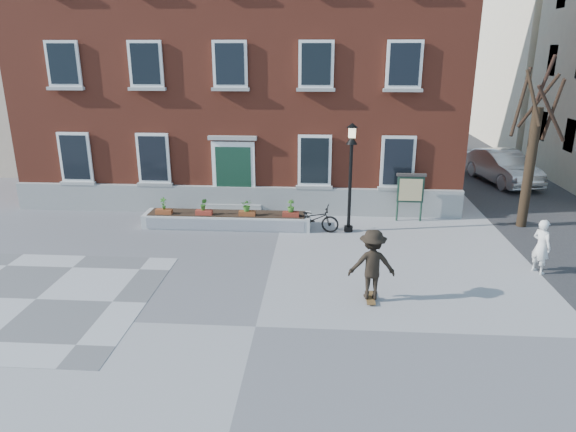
# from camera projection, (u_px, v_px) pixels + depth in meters

# --- Properties ---
(ground) EXTENTS (100.00, 100.00, 0.00)m
(ground) POSITION_uv_depth(u_px,v_px,m) (256.00, 327.00, 12.25)
(ground) COLOR gray
(ground) RESTS_ON ground
(checker_patch) EXTENTS (6.00, 6.00, 0.01)m
(checker_patch) POSITION_uv_depth(u_px,v_px,m) (36.00, 299.00, 13.59)
(checker_patch) COLOR #59595C
(checker_patch) RESTS_ON ground
(bicycle) EXTENTS (1.93, 0.93, 0.97)m
(bicycle) POSITION_uv_depth(u_px,v_px,m) (313.00, 218.00, 18.56)
(bicycle) COLOR black
(bicycle) RESTS_ON ground
(parked_car) EXTENTS (2.74, 5.15, 1.61)m
(parked_car) POSITION_uv_depth(u_px,v_px,m) (502.00, 167.00, 25.30)
(parked_car) COLOR silver
(parked_car) RESTS_ON ground
(bystander) EXTENTS (0.63, 0.71, 1.64)m
(bystander) POSITION_uv_depth(u_px,v_px,m) (541.00, 246.00, 15.01)
(bystander) COLOR silver
(bystander) RESTS_ON ground
(brick_building) EXTENTS (18.40, 10.85, 12.60)m
(brick_building) POSITION_uv_depth(u_px,v_px,m) (249.00, 50.00, 23.70)
(brick_building) COLOR brown
(brick_building) RESTS_ON ground
(planter_assembly) EXTENTS (6.20, 1.12, 1.15)m
(planter_assembly) POSITION_uv_depth(u_px,v_px,m) (227.00, 219.00, 19.10)
(planter_assembly) COLOR silver
(planter_assembly) RESTS_ON ground
(bare_tree) EXTENTS (1.83, 1.83, 6.16)m
(bare_tree) POSITION_uv_depth(u_px,v_px,m) (532.00, 153.00, 18.40)
(bare_tree) COLOR #2E2114
(bare_tree) RESTS_ON ground
(lamp_post) EXTENTS (0.40, 0.40, 3.93)m
(lamp_post) POSITION_uv_depth(u_px,v_px,m) (351.00, 163.00, 17.92)
(lamp_post) COLOR black
(lamp_post) RESTS_ON ground
(notice_board) EXTENTS (1.10, 0.16, 1.87)m
(notice_board) POSITION_uv_depth(u_px,v_px,m) (411.00, 189.00, 19.46)
(notice_board) COLOR #1A3425
(notice_board) RESTS_ON ground
(skateboarder) EXTENTS (1.25, 0.78, 1.96)m
(skateboarder) POSITION_uv_depth(u_px,v_px,m) (372.00, 264.00, 13.26)
(skateboarder) COLOR brown
(skateboarder) RESTS_ON ground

